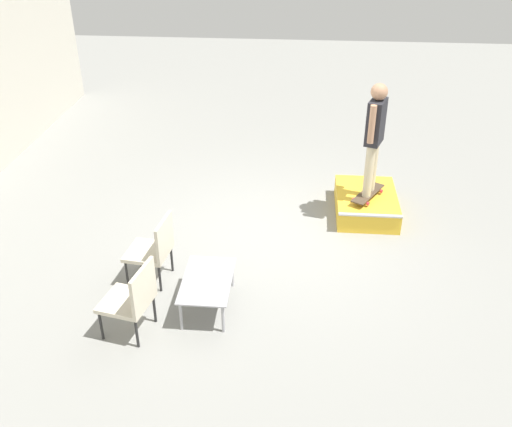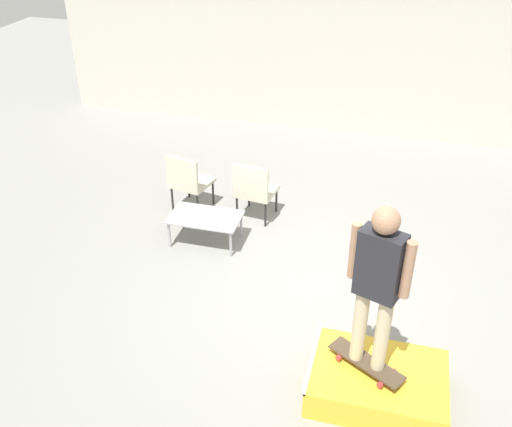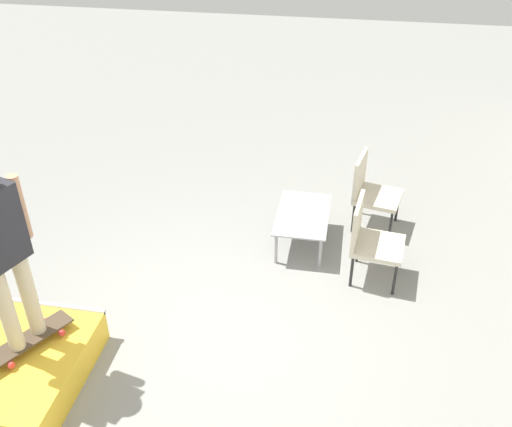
{
  "view_description": "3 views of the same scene",
  "coord_description": "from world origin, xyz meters",
  "px_view_note": "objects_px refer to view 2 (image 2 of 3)",
  "views": [
    {
      "loc": [
        -7.01,
        -0.34,
        4.46
      ],
      "look_at": [
        -0.84,
        0.18,
        0.85
      ],
      "focal_mm": 40.0,
      "sensor_mm": 36.0,
      "label": 1
    },
    {
      "loc": [
        0.68,
        -5.38,
        4.4
      ],
      "look_at": [
        -0.81,
        0.14,
        0.91
      ],
      "focal_mm": 40.0,
      "sensor_mm": 36.0,
      "label": 2
    },
    {
      "loc": [
        3.75,
        1.11,
        3.91
      ],
      "look_at": [
        -0.9,
        0.29,
        0.84
      ],
      "focal_mm": 40.0,
      "sensor_mm": 36.0,
      "label": 3
    }
  ],
  "objects_px": {
    "skate_ramp_box": "(377,383)",
    "skateboard_on_ramp": "(366,362)",
    "coffee_table": "(205,219)",
    "patio_chair_left": "(188,180)",
    "patio_chair_right": "(254,189)",
    "person_skater": "(378,278)"
  },
  "relations": [
    {
      "from": "skateboard_on_ramp",
      "to": "patio_chair_left",
      "type": "xyz_separation_m",
      "value": [
        -2.86,
        2.82,
        0.1
      ]
    },
    {
      "from": "skateboard_on_ramp",
      "to": "skate_ramp_box",
      "type": "bearing_deg",
      "value": 28.28
    },
    {
      "from": "patio_chair_left",
      "to": "patio_chair_right",
      "type": "distance_m",
      "value": 1.0
    },
    {
      "from": "skate_ramp_box",
      "to": "patio_chair_left",
      "type": "distance_m",
      "value": 4.12
    },
    {
      "from": "skate_ramp_box",
      "to": "skateboard_on_ramp",
      "type": "bearing_deg",
      "value": 178.26
    },
    {
      "from": "patio_chair_right",
      "to": "skateboard_on_ramp",
      "type": "bearing_deg",
      "value": 130.67
    },
    {
      "from": "person_skater",
      "to": "patio_chair_right",
      "type": "bearing_deg",
      "value": 143.18
    },
    {
      "from": "person_skater",
      "to": "patio_chair_left",
      "type": "xyz_separation_m",
      "value": [
        -2.86,
        2.82,
        -0.9
      ]
    },
    {
      "from": "skate_ramp_box",
      "to": "patio_chair_left",
      "type": "height_order",
      "value": "patio_chair_left"
    },
    {
      "from": "skateboard_on_ramp",
      "to": "person_skater",
      "type": "distance_m",
      "value": 1.0
    },
    {
      "from": "skateboard_on_ramp",
      "to": "patio_chair_right",
      "type": "xyz_separation_m",
      "value": [
        -1.86,
        2.82,
        0.1
      ]
    },
    {
      "from": "skate_ramp_box",
      "to": "skateboard_on_ramp",
      "type": "xyz_separation_m",
      "value": [
        -0.13,
        0.0,
        0.24
      ]
    },
    {
      "from": "coffee_table",
      "to": "skateboard_on_ramp",
      "type": "bearing_deg",
      "value": -41.53
    },
    {
      "from": "skate_ramp_box",
      "to": "patio_chair_right",
      "type": "bearing_deg",
      "value": 125.14
    },
    {
      "from": "skateboard_on_ramp",
      "to": "coffee_table",
      "type": "height_order",
      "value": "skateboard_on_ramp"
    },
    {
      "from": "skate_ramp_box",
      "to": "coffee_table",
      "type": "height_order",
      "value": "coffee_table"
    },
    {
      "from": "coffee_table",
      "to": "patio_chair_left",
      "type": "relative_size",
      "value": 1.06
    },
    {
      "from": "coffee_table",
      "to": "patio_chair_left",
      "type": "height_order",
      "value": "patio_chair_left"
    },
    {
      "from": "patio_chair_left",
      "to": "person_skater",
      "type": "bearing_deg",
      "value": 147.44
    },
    {
      "from": "skateboard_on_ramp",
      "to": "coffee_table",
      "type": "relative_size",
      "value": 0.8
    },
    {
      "from": "skate_ramp_box",
      "to": "person_skater",
      "type": "height_order",
      "value": "person_skater"
    },
    {
      "from": "skate_ramp_box",
      "to": "patio_chair_right",
      "type": "distance_m",
      "value": 3.47
    }
  ]
}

